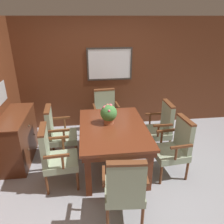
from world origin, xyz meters
TOP-DOWN VIEW (x-y plane):
  - ground_plane at (0.00, 0.00)m, footprint 14.00×14.00m
  - wall_back at (0.00, 1.94)m, footprint 7.20×0.08m
  - dining_table at (0.05, 0.29)m, footprint 1.10×1.56m
  - chair_left_far at (-0.91, 0.66)m, footprint 0.53×0.56m
  - chair_head_near at (0.04, -0.88)m, footprint 0.57×0.55m
  - chair_right_far at (0.99, 0.64)m, footprint 0.51×0.54m
  - chair_head_far at (0.04, 1.47)m, footprint 0.57×0.55m
  - chair_left_near at (-0.88, -0.08)m, footprint 0.54×0.57m
  - chair_right_near at (1.01, -0.06)m, footprint 0.55×0.57m
  - potted_plant at (-0.01, 0.43)m, footprint 0.28×0.28m
  - sideboard_cabinet at (-1.62, 0.68)m, footprint 0.45×1.18m

SIDE VIEW (x-z plane):
  - ground_plane at x=0.00m, z-range 0.00..0.00m
  - sideboard_cabinet at x=-1.62m, z-range 0.00..0.88m
  - chair_left_far at x=-0.91m, z-range 0.03..1.02m
  - chair_head_near at x=0.04m, z-range 0.03..1.02m
  - chair_right_far at x=0.99m, z-range 0.03..1.02m
  - chair_head_far at x=0.04m, z-range 0.03..1.02m
  - chair_left_near at x=-0.88m, z-range 0.03..1.02m
  - chair_right_near at x=1.01m, z-range 0.03..1.02m
  - dining_table at x=0.05m, z-range 0.28..1.04m
  - potted_plant at x=-0.01m, z-range 0.76..1.11m
  - wall_back at x=0.00m, z-range 0.00..2.45m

